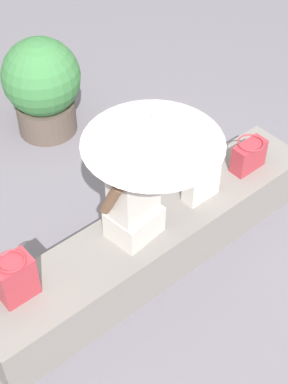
{
  "coord_description": "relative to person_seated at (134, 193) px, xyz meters",
  "views": [
    {
      "loc": [
        -1.86,
        -2.08,
        3.51
      ],
      "look_at": [
        -0.08,
        0.01,
        0.8
      ],
      "focal_mm": 54.12,
      "sensor_mm": 36.0,
      "label": 1
    }
  ],
  "objects": [
    {
      "name": "planter_near",
      "position": [
        0.47,
        1.87,
        -0.33
      ],
      "size": [
        0.72,
        0.72,
        0.95
      ],
      "color": "brown",
      "rests_on": "ground"
    },
    {
      "name": "parasol",
      "position": [
        0.09,
        -0.08,
        0.53
      ],
      "size": [
        0.89,
        0.89,
        1.05
      ],
      "color": "#B7B7BC",
      "rests_on": "stone_bench"
    },
    {
      "name": "ground_plane",
      "position": [
        0.17,
        -0.01,
        -0.83
      ],
      "size": [
        14.0,
        14.0,
        0.0
      ],
      "primitive_type": "plane",
      "color": "slate"
    },
    {
      "name": "stone_bench",
      "position": [
        0.17,
        -0.01,
        -0.61
      ],
      "size": [
        2.81,
        0.53,
        0.45
      ],
      "primitive_type": "cube",
      "color": "gray",
      "rests_on": "ground"
    },
    {
      "name": "tote_bag_canvas",
      "position": [
        1.11,
        -0.05,
        -0.26
      ],
      "size": [
        0.28,
        0.21,
        0.26
      ],
      "color": "#B2333D",
      "rests_on": "stone_bench"
    },
    {
      "name": "person_seated",
      "position": [
        0.0,
        0.0,
        0.0
      ],
      "size": [
        0.49,
        0.32,
        0.9
      ],
      "color": "beige",
      "rests_on": "stone_bench"
    },
    {
      "name": "shoulder_bag_spare",
      "position": [
        -0.9,
        0.07,
        -0.22
      ],
      "size": [
        0.24,
        0.18,
        0.34
      ],
      "color": "#B2333D",
      "rests_on": "stone_bench"
    },
    {
      "name": "handbag_black",
      "position": [
        0.6,
        -0.04,
        -0.25
      ],
      "size": [
        0.27,
        0.2,
        0.28
      ],
      "color": "silver",
      "rests_on": "stone_bench"
    }
  ]
}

